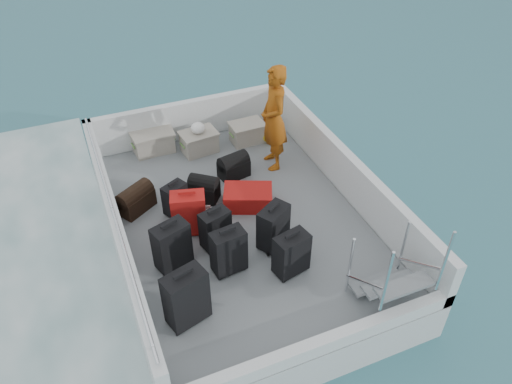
{
  "coord_description": "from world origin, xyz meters",
  "views": [
    {
      "loc": [
        -1.9,
        -5.14,
        5.49
      ],
      "look_at": [
        0.26,
        0.02,
        1.0
      ],
      "focal_mm": 35.0,
      "sensor_mm": 36.0,
      "label": 1
    }
  ],
  "objects_px": {
    "crate_2": "(199,143)",
    "suitcase_7": "(273,227)",
    "crate_1": "(157,142)",
    "crate_3": "(247,133)",
    "suitcase_0": "(186,299)",
    "suitcase_4": "(215,229)",
    "suitcase_2": "(175,199)",
    "passenger": "(274,119)",
    "suitcase_1": "(172,246)",
    "suitcase_8": "(248,198)",
    "suitcase_3": "(229,252)",
    "crate_0": "(151,143)",
    "suitcase_5": "(189,214)",
    "suitcase_6": "(291,255)"
  },
  "relations": [
    {
      "from": "suitcase_8",
      "to": "suitcase_2",
      "type": "bearing_deg",
      "value": 100.14
    },
    {
      "from": "crate_0",
      "to": "suitcase_0",
      "type": "bearing_deg",
      "value": -96.65
    },
    {
      "from": "crate_2",
      "to": "passenger",
      "type": "xyz_separation_m",
      "value": [
        1.01,
        -0.84,
        0.7
      ]
    },
    {
      "from": "crate_3",
      "to": "passenger",
      "type": "xyz_separation_m",
      "value": [
        0.13,
        -0.82,
        0.71
      ]
    },
    {
      "from": "suitcase_0",
      "to": "passenger",
      "type": "xyz_separation_m",
      "value": [
        2.21,
        2.5,
        0.5
      ]
    },
    {
      "from": "suitcase_6",
      "to": "crate_3",
      "type": "relative_size",
      "value": 1.1
    },
    {
      "from": "crate_2",
      "to": "suitcase_7",
      "type": "bearing_deg",
      "value": -84.81
    },
    {
      "from": "crate_2",
      "to": "passenger",
      "type": "distance_m",
      "value": 1.49
    },
    {
      "from": "crate_1",
      "to": "suitcase_0",
      "type": "bearing_deg",
      "value": -98.28
    },
    {
      "from": "suitcase_7",
      "to": "crate_0",
      "type": "relative_size",
      "value": 1.09
    },
    {
      "from": "suitcase_7",
      "to": "crate_1",
      "type": "bearing_deg",
      "value": 75.75
    },
    {
      "from": "crate_2",
      "to": "crate_3",
      "type": "height_order",
      "value": "crate_2"
    },
    {
      "from": "suitcase_0",
      "to": "suitcase_4",
      "type": "relative_size",
      "value": 1.28
    },
    {
      "from": "suitcase_1",
      "to": "crate_1",
      "type": "height_order",
      "value": "suitcase_1"
    },
    {
      "from": "crate_1",
      "to": "suitcase_3",
      "type": "bearing_deg",
      "value": -86.64
    },
    {
      "from": "suitcase_0",
      "to": "suitcase_8",
      "type": "height_order",
      "value": "suitcase_0"
    },
    {
      "from": "suitcase_1",
      "to": "suitcase_2",
      "type": "relative_size",
      "value": 1.35
    },
    {
      "from": "suitcase_0",
      "to": "suitcase_5",
      "type": "height_order",
      "value": "suitcase_0"
    },
    {
      "from": "suitcase_4",
      "to": "passenger",
      "type": "bearing_deg",
      "value": 27.66
    },
    {
      "from": "suitcase_1",
      "to": "crate_0",
      "type": "xyz_separation_m",
      "value": [
        0.35,
        2.75,
        -0.17
      ]
    },
    {
      "from": "suitcase_3",
      "to": "crate_2",
      "type": "height_order",
      "value": "suitcase_3"
    },
    {
      "from": "crate_2",
      "to": "suitcase_8",
      "type": "bearing_deg",
      "value": -82.09
    },
    {
      "from": "suitcase_8",
      "to": "suitcase_1",
      "type": "bearing_deg",
      "value": 142.81
    },
    {
      "from": "suitcase_1",
      "to": "suitcase_8",
      "type": "height_order",
      "value": "suitcase_1"
    },
    {
      "from": "crate_1",
      "to": "crate_3",
      "type": "xyz_separation_m",
      "value": [
        1.55,
        -0.33,
        -0.0
      ]
    },
    {
      "from": "crate_1",
      "to": "crate_3",
      "type": "relative_size",
      "value": 1.03
    },
    {
      "from": "suitcase_3",
      "to": "suitcase_6",
      "type": "xyz_separation_m",
      "value": [
        0.73,
        -0.33,
        -0.02
      ]
    },
    {
      "from": "crate_2",
      "to": "suitcase_0",
      "type": "bearing_deg",
      "value": -109.72
    },
    {
      "from": "suitcase_3",
      "to": "passenger",
      "type": "relative_size",
      "value": 0.37
    },
    {
      "from": "passenger",
      "to": "crate_1",
      "type": "bearing_deg",
      "value": -118.52
    },
    {
      "from": "suitcase_3",
      "to": "crate_0",
      "type": "xyz_separation_m",
      "value": [
        -0.29,
        3.1,
        -0.15
      ]
    },
    {
      "from": "suitcase_0",
      "to": "crate_2",
      "type": "height_order",
      "value": "suitcase_0"
    },
    {
      "from": "suitcase_2",
      "to": "suitcase_7",
      "type": "relative_size",
      "value": 0.8
    },
    {
      "from": "suitcase_3",
      "to": "crate_2",
      "type": "distance_m",
      "value": 2.84
    },
    {
      "from": "suitcase_4",
      "to": "suitcase_0",
      "type": "bearing_deg",
      "value": -140.35
    },
    {
      "from": "suitcase_4",
      "to": "crate_1",
      "type": "bearing_deg",
      "value": 77.47
    },
    {
      "from": "suitcase_0",
      "to": "crate_0",
      "type": "relative_size",
      "value": 1.31
    },
    {
      "from": "suitcase_1",
      "to": "crate_3",
      "type": "xyz_separation_m",
      "value": [
        2.0,
        2.41,
        -0.17
      ]
    },
    {
      "from": "suitcase_0",
      "to": "crate_2",
      "type": "relative_size",
      "value": 1.31
    },
    {
      "from": "suitcase_4",
      "to": "crate_2",
      "type": "bearing_deg",
      "value": 61.53
    },
    {
      "from": "suitcase_3",
      "to": "suitcase_4",
      "type": "relative_size",
      "value": 1.12
    },
    {
      "from": "suitcase_0",
      "to": "suitcase_6",
      "type": "distance_m",
      "value": 1.46
    },
    {
      "from": "suitcase_6",
      "to": "suitcase_7",
      "type": "xyz_separation_m",
      "value": [
        -0.01,
        0.54,
        0.01
      ]
    },
    {
      "from": "suitcase_0",
      "to": "suitcase_4",
      "type": "bearing_deg",
      "value": 39.77
    },
    {
      "from": "suitcase_6",
      "to": "suitcase_7",
      "type": "relative_size",
      "value": 0.97
    },
    {
      "from": "suitcase_2",
      "to": "suitcase_7",
      "type": "bearing_deg",
      "value": -74.75
    },
    {
      "from": "suitcase_8",
      "to": "passenger",
      "type": "distance_m",
      "value": 1.35
    },
    {
      "from": "suitcase_2",
      "to": "crate_0",
      "type": "distance_m",
      "value": 1.74
    },
    {
      "from": "suitcase_2",
      "to": "suitcase_4",
      "type": "bearing_deg",
      "value": -96.92
    },
    {
      "from": "suitcase_1",
      "to": "passenger",
      "type": "xyz_separation_m",
      "value": [
        2.14,
        1.59,
        0.53
      ]
    }
  ]
}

